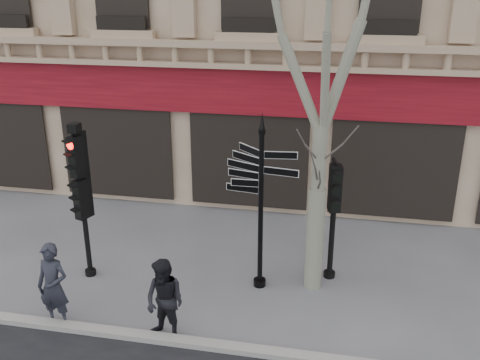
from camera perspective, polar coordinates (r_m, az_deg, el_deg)
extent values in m
plane|color=#58595D|center=(11.68, -3.53, -13.01)|extent=(80.00, 80.00, 0.00)
cube|color=gray|center=(10.55, -5.54, -16.85)|extent=(80.00, 0.25, 0.12)
cube|color=#5C0911|center=(14.76, 0.99, 9.49)|extent=(28.00, 0.25, 1.30)
cube|color=tan|center=(14.38, 0.85, 13.11)|extent=(28.00, 0.35, 0.74)
cylinder|color=black|center=(11.43, 2.22, -3.62)|extent=(0.11, 0.11, 3.53)
cylinder|color=black|center=(12.22, 2.11, -10.85)|extent=(0.27, 0.27, 0.16)
cone|color=black|center=(10.75, 2.37, 6.35)|extent=(0.12, 0.12, 0.35)
cylinder|color=black|center=(12.39, -16.36, -3.01)|extent=(0.11, 0.11, 3.34)
cylinder|color=black|center=(13.09, -15.65, -9.44)|extent=(0.25, 0.25, 0.13)
cube|color=black|center=(12.29, -16.48, -1.89)|extent=(0.47, 0.39, 0.91)
cube|color=black|center=(11.96, -16.95, 2.46)|extent=(0.47, 0.39, 0.91)
sphere|color=#FF0C05|center=(11.89, -17.07, 3.57)|extent=(0.19, 0.19, 0.19)
cube|color=black|center=(11.79, -17.26, 5.34)|extent=(0.28, 0.32, 0.19)
cylinder|color=black|center=(12.11, 9.86, -4.53)|extent=(0.13, 0.13, 2.75)
cylinder|color=black|center=(12.71, 9.50, -9.83)|extent=(0.29, 0.29, 0.15)
cube|color=black|center=(11.77, 10.11, -0.78)|extent=(0.52, 0.43, 1.04)
cylinder|color=gray|center=(11.79, 7.97, -6.25)|extent=(0.38, 0.38, 2.34)
cylinder|color=gray|center=(11.09, 8.43, 2.11)|extent=(0.30, 0.30, 1.49)
imported|color=#22242E|center=(11.15, -19.30, -10.64)|extent=(0.67, 0.47, 1.78)
imported|color=black|center=(10.30, -8.02, -12.69)|extent=(0.98, 0.88, 1.68)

